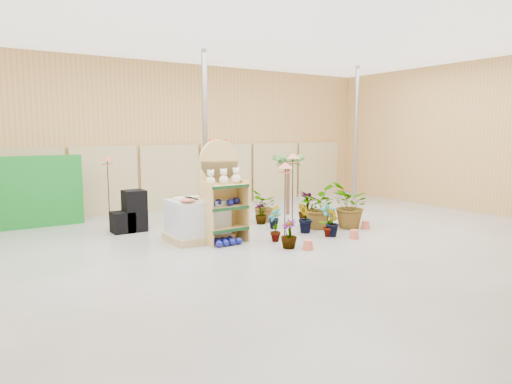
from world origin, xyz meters
TOP-DOWN VIEW (x-y plane):
  - room at (0.00, 0.91)m, footprint 15.20×12.10m
  - display_shelf at (-0.70, 1.35)m, footprint 0.95×0.61m
  - teddy_bears at (-0.68, 1.24)m, footprint 0.82×0.21m
  - gazing_balls_shelf at (-0.70, 1.22)m, footprint 0.82×0.28m
  - gazing_balls_floor at (-0.80, 0.95)m, footprint 0.63×0.39m
  - pallet_stack at (-1.12, 1.70)m, footprint 1.30×1.09m
  - charcoal_planters at (-2.09, 3.38)m, footprint 0.80×0.50m
  - trellis_stock at (-3.80, 5.20)m, footprint 2.00×0.30m
  - offer_sign at (0.10, 2.98)m, footprint 0.50×0.08m
  - bird_table_front at (0.76, 0.99)m, footprint 0.34×0.34m
  - bird_table_right at (1.61, 1.80)m, footprint 0.34×0.34m
  - bird_table_back at (-2.19, 4.87)m, footprint 0.34×0.34m
  - palm at (2.49, 3.17)m, footprint 0.70×0.70m
  - potted_plant_0 at (0.26, 0.66)m, footprint 0.32×0.43m
  - potted_plant_1 at (1.33, 0.93)m, footprint 0.50×0.52m
  - potted_plant_2 at (1.95, 1.24)m, footprint 1.25×1.28m
  - potted_plant_3 at (1.89, 1.51)m, footprint 0.58×0.58m
  - potted_plant_5 at (1.02, 1.79)m, footprint 0.39×0.41m
  - potted_plant_6 at (1.30, 2.63)m, footprint 0.92×0.97m
  - potted_plant_7 at (0.15, 0.02)m, footprint 0.37×0.37m
  - potted_plant_8 at (1.54, 0.37)m, footprint 0.46×0.38m
  - potted_plant_9 at (1.61, 0.29)m, footprint 0.43×0.46m
  - potted_plant_10 at (2.63, 0.76)m, footprint 1.36×1.38m
  - potted_plant_11 at (1.05, 2.43)m, footprint 0.34×0.34m

SIDE VIEW (x-z plane):
  - gazing_balls_floor at x=-0.80m, z-range 0.00..0.15m
  - potted_plant_11 at x=1.05m, z-range 0.00..0.56m
  - potted_plant_5 at x=1.02m, z-range 0.00..0.58m
  - potted_plant_7 at x=0.15m, z-range 0.00..0.60m
  - potted_plant_9 at x=1.61m, z-range 0.00..0.68m
  - potted_plant_1 at x=1.33m, z-range 0.00..0.74m
  - potted_plant_0 at x=0.26m, z-range 0.00..0.75m
  - potted_plant_8 at x=1.54m, z-range 0.00..0.76m
  - charcoal_planters at x=-2.09m, z-range -0.08..0.92m
  - potted_plant_6 at x=1.30m, z-range 0.00..0.86m
  - potted_plant_3 at x=1.89m, z-range 0.00..0.91m
  - pallet_stack at x=-1.12m, z-range -0.02..0.94m
  - potted_plant_2 at x=1.95m, z-range 0.00..1.07m
  - potted_plant_10 at x=2.63m, z-range 0.00..1.16m
  - gazing_balls_shelf at x=-0.70m, z-range 0.80..0.96m
  - trellis_stock at x=-3.80m, z-range 0.00..1.80m
  - display_shelf at x=-0.70m, z-range -0.10..2.14m
  - teddy_bears at x=-0.68m, z-range 1.24..1.58m
  - offer_sign at x=0.10m, z-range 0.47..2.67m
  - palm at x=2.49m, z-range 0.66..2.49m
  - bird_table_front at x=0.76m, z-range 0.73..2.44m
  - bird_table_back at x=-2.19m, z-range 0.76..2.54m
  - bird_table_right at x=1.61m, z-range 0.80..2.67m
  - room at x=0.00m, z-range -0.14..4.56m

